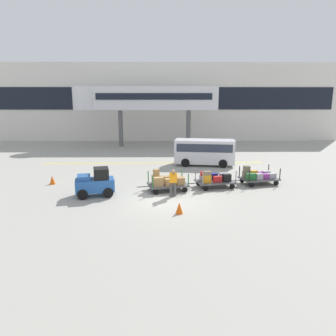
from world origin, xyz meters
The scene contains 12 objects.
ground_plane centered at (0.00, 0.00, 0.00)m, with size 120.00×120.00×0.00m, color #9E9B91.
apron_lead_line centered at (-0.95, 9.91, 0.00)m, with size 18.69×0.20×0.01m, color yellow.
terminal_building centered at (0.00, 25.98, 4.98)m, with size 45.58×2.51×9.94m.
jet_bridge centered at (-2.86, 19.99, 5.38)m, with size 16.33×3.00×6.74m.
baggage_tug centered at (-3.92, 0.66, 0.75)m, with size 2.30×1.64×1.58m.
baggage_cart_lead centered at (0.10, 1.65, 0.54)m, with size 3.09×1.90×1.27m.
baggage_cart_middle centered at (3.02, 2.35, 0.52)m, with size 3.09×1.90×1.10m.
baggage_cart_tail centered at (5.90, 3.04, 0.51)m, with size 3.09×1.90×1.17m.
baggage_handler centered at (0.40, 0.45, 0.87)m, with size 0.42×0.45×1.56m.
shuttle_van centered at (3.23, 9.03, 1.23)m, with size 5.03×2.59×2.10m.
safety_cone_near centered at (0.62, -2.19, 0.28)m, with size 0.36×0.36×0.55m, color #EA590F.
safety_cone_far centered at (-7.23, 3.19, 0.28)m, with size 0.36×0.36×0.55m, color #EA590F.
Camera 1 is at (-0.08, -16.11, 5.25)m, focal length 33.26 mm.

